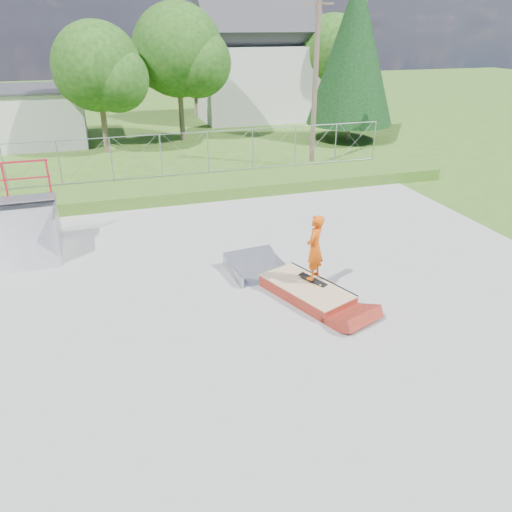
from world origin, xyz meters
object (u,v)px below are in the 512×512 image
at_px(quarter_pipe, 6,217).
at_px(grind_box, 306,291).
at_px(flat_bank_ramp, 256,267).
at_px(skater, 315,250).

bearing_deg(quarter_pipe, grind_box, -33.58).
bearing_deg(quarter_pipe, flat_bank_ramp, -26.01).
relative_size(grind_box, skater, 1.59).
distance_m(grind_box, flat_bank_ramp, 1.85).
xyz_separation_m(grind_box, flat_bank_ramp, (-0.82, 1.66, 0.04)).
xyz_separation_m(quarter_pipe, skater, (7.64, -4.61, -0.08)).
distance_m(quarter_pipe, skater, 8.93).
relative_size(flat_bank_ramp, skater, 0.91).
height_order(quarter_pipe, skater, quarter_pipe).
distance_m(grind_box, quarter_pipe, 8.88).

